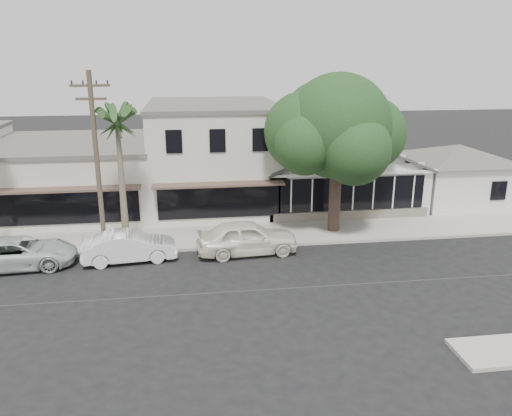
{
  "coord_description": "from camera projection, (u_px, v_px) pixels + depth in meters",
  "views": [
    {
      "loc": [
        -4.59,
        -19.18,
        9.57
      ],
      "look_at": [
        -1.17,
        6.0,
        1.85
      ],
      "focal_mm": 35.0,
      "sensor_mm": 36.0,
      "label": 1
    }
  ],
  "objects": [
    {
      "name": "car_2",
      "position": [
        19.0,
        253.0,
        23.48
      ],
      "size": [
        5.36,
        2.8,
        1.44
      ],
      "primitive_type": "imported",
      "rotation": [
        0.0,
        0.0,
        1.65
      ],
      "color": "#B5C3BD",
      "rests_on": "ground"
    },
    {
      "name": "shade_tree",
      "position": [
        335.0,
        129.0,
        26.95
      ],
      "size": [
        7.98,
        7.21,
        8.85
      ],
      "rotation": [
        0.0,
        0.0,
        -0.25
      ],
      "color": "#4B382D",
      "rests_on": "ground"
    },
    {
      "name": "utility_pole",
      "position": [
        97.0,
        161.0,
        23.94
      ],
      "size": [
        1.8,
        0.24,
        9.0
      ],
      "color": "brown",
      "rests_on": "ground"
    },
    {
      "name": "sidewalk_north",
      "position": [
        129.0,
        240.0,
        26.91
      ],
      "size": [
        90.0,
        3.5,
        0.15
      ],
      "primitive_type": "cube",
      "color": "#9E9991",
      "rests_on": "ground"
    },
    {
      "name": "row_building_near",
      "position": [
        213.0,
        156.0,
        33.03
      ],
      "size": [
        8.0,
        10.0,
        6.5
      ],
      "primitive_type": "cube",
      "color": "beige",
      "rests_on": "ground"
    },
    {
      "name": "ground",
      "position": [
        301.0,
        288.0,
        21.56
      ],
      "size": [
        140.0,
        140.0,
        0.0
      ],
      "primitive_type": "plane",
      "color": "black",
      "rests_on": "ground"
    },
    {
      "name": "corner_shop",
      "position": [
        334.0,
        165.0,
        33.27
      ],
      "size": [
        10.4,
        8.6,
        5.1
      ],
      "color": "white",
      "rests_on": "ground"
    },
    {
      "name": "side_cottage",
      "position": [
        455.0,
        181.0,
        33.73
      ],
      "size": [
        6.0,
        6.0,
        3.0
      ],
      "primitive_type": "cube",
      "color": "white",
      "rests_on": "ground"
    },
    {
      "name": "palm_east",
      "position": [
        117.0,
        119.0,
        24.1
      ],
      "size": [
        2.89,
        2.89,
        7.86
      ],
      "color": "#726651",
      "rests_on": "ground"
    },
    {
      "name": "row_building_midnear",
      "position": [
        75.0,
        177.0,
        32.21
      ],
      "size": [
        10.0,
        10.0,
        4.2
      ],
      "primitive_type": "cube",
      "color": "beige",
      "rests_on": "ground"
    },
    {
      "name": "car_0",
      "position": [
        247.0,
        237.0,
        25.09
      ],
      "size": [
        5.19,
        2.38,
        1.72
      ],
      "primitive_type": "imported",
      "rotation": [
        0.0,
        0.0,
        1.64
      ],
      "color": "white",
      "rests_on": "ground"
    },
    {
      "name": "car_1",
      "position": [
        129.0,
        247.0,
        24.2
      ],
      "size": [
        4.63,
        2.06,
        1.48
      ],
      "primitive_type": "imported",
      "rotation": [
        0.0,
        0.0,
        1.68
      ],
      "color": "white",
      "rests_on": "ground"
    }
  ]
}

